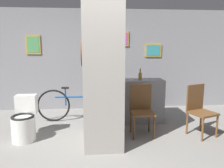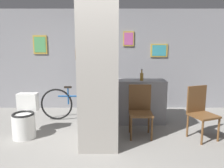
{
  "view_description": "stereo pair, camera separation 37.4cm",
  "coord_description": "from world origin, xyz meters",
  "px_view_note": "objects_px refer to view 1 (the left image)",
  "views": [
    {
      "loc": [
        -0.1,
        -3.16,
        1.67
      ],
      "look_at": [
        0.25,
        0.93,
        0.95
      ],
      "focal_mm": 35.0,
      "sensor_mm": 36.0,
      "label": 1
    },
    {
      "loc": [
        0.27,
        -3.17,
        1.67
      ],
      "look_at": [
        0.25,
        0.93,
        0.95
      ],
      "focal_mm": 35.0,
      "sensor_mm": 36.0,
      "label": 2
    }
  ],
  "objects_px": {
    "toilet": "(24,122)",
    "chair_by_doorway": "(199,108)",
    "bottle_tall": "(140,76)",
    "chair_near_pillar": "(141,108)",
    "bicycle": "(78,104)"
  },
  "relations": [
    {
      "from": "chair_near_pillar",
      "to": "bicycle",
      "type": "relative_size",
      "value": 0.53
    },
    {
      "from": "toilet",
      "to": "chair_near_pillar",
      "type": "bearing_deg",
      "value": 1.83
    },
    {
      "from": "chair_by_doorway",
      "to": "bottle_tall",
      "type": "bearing_deg",
      "value": 121.27
    },
    {
      "from": "toilet",
      "to": "chair_by_doorway",
      "type": "relative_size",
      "value": 0.82
    },
    {
      "from": "toilet",
      "to": "bottle_tall",
      "type": "xyz_separation_m",
      "value": [
        2.24,
        0.7,
        0.71
      ]
    },
    {
      "from": "toilet",
      "to": "bicycle",
      "type": "bearing_deg",
      "value": 46.34
    },
    {
      "from": "toilet",
      "to": "bicycle",
      "type": "distance_m",
      "value": 1.3
    },
    {
      "from": "bottle_tall",
      "to": "chair_near_pillar",
      "type": "bearing_deg",
      "value": -99.09
    },
    {
      "from": "chair_by_doorway",
      "to": "bottle_tall",
      "type": "distance_m",
      "value": 1.33
    },
    {
      "from": "chair_near_pillar",
      "to": "chair_by_doorway",
      "type": "distance_m",
      "value": 1.09
    },
    {
      "from": "chair_near_pillar",
      "to": "bottle_tall",
      "type": "bearing_deg",
      "value": 81.89
    },
    {
      "from": "chair_near_pillar",
      "to": "chair_by_doorway",
      "type": "relative_size",
      "value": 1.0
    },
    {
      "from": "chair_by_doorway",
      "to": "bottle_tall",
      "type": "xyz_separation_m",
      "value": [
        -0.98,
        0.75,
        0.52
      ]
    },
    {
      "from": "bottle_tall",
      "to": "bicycle",
      "type": "bearing_deg",
      "value": 169.86
    },
    {
      "from": "toilet",
      "to": "bicycle",
      "type": "xyz_separation_m",
      "value": [
        0.9,
        0.94,
        0.05
      ]
    }
  ]
}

